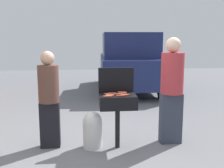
{
  "coord_description": "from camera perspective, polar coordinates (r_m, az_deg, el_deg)",
  "views": [
    {
      "loc": [
        -0.27,
        -4.14,
        1.78
      ],
      "look_at": [
        0.23,
        0.54,
        1.0
      ],
      "focal_mm": 42.31,
      "sensor_mm": 36.0,
      "label": 1
    }
  ],
  "objects": [
    {
      "name": "parked_minivan",
      "position": [
        9.42,
        3.49,
        4.83
      ],
      "size": [
        2.21,
        4.49,
        2.02
      ],
      "rotation": [
        0.0,
        0.0,
        3.09
      ],
      "color": "navy",
      "rests_on": "ground"
    },
    {
      "name": "bbq_grill",
      "position": [
        4.33,
        1.21,
        -4.16
      ],
      "size": [
        0.6,
        0.44,
        0.91
      ],
      "color": "black",
      "rests_on": "ground"
    },
    {
      "name": "hot_dog_11",
      "position": [
        4.44,
        2.03,
        -1.8
      ],
      "size": [
        0.13,
        0.04,
        0.03
      ],
      "primitive_type": "cylinder",
      "rotation": [
        0.0,
        1.57,
        -0.12
      ],
      "color": "#B74C33",
      "rests_on": "bbq_grill"
    },
    {
      "name": "grill_lid_open",
      "position": [
        4.48,
        0.87,
        0.88
      ],
      "size": [
        0.6,
        0.05,
        0.42
      ],
      "primitive_type": "cube",
      "color": "black",
      "rests_on": "bbq_grill"
    },
    {
      "name": "hot_dog_5",
      "position": [
        4.12,
        -0.98,
        -2.67
      ],
      "size": [
        0.13,
        0.03,
        0.03
      ],
      "primitive_type": "cylinder",
      "rotation": [
        0.0,
        1.57,
        -0.0
      ],
      "color": "#C6593D",
      "rests_on": "bbq_grill"
    },
    {
      "name": "hot_dog_8",
      "position": [
        4.24,
        2.96,
        -2.32
      ],
      "size": [
        0.13,
        0.04,
        0.03
      ],
      "primitive_type": "cylinder",
      "rotation": [
        0.0,
        1.57,
        -0.11
      ],
      "color": "#AD4228",
      "rests_on": "bbq_grill"
    },
    {
      "name": "hot_dog_1",
      "position": [
        4.31,
        -0.82,
        -2.13
      ],
      "size": [
        0.13,
        0.04,
        0.03
      ],
      "primitive_type": "cylinder",
      "rotation": [
        0.0,
        1.57,
        0.11
      ],
      "color": "#B74C33",
      "rests_on": "bbq_grill"
    },
    {
      "name": "hot_dog_4",
      "position": [
        4.34,
        0.05,
        -2.04
      ],
      "size": [
        0.13,
        0.03,
        0.03
      ],
      "primitive_type": "cylinder",
      "rotation": [
        0.0,
        1.57,
        0.07
      ],
      "color": "#B74C33",
      "rests_on": "bbq_grill"
    },
    {
      "name": "ground_plane",
      "position": [
        4.52,
        -2.18,
        -13.82
      ],
      "size": [
        24.0,
        24.0,
        0.0
      ],
      "primitive_type": "plane",
      "color": "slate"
    },
    {
      "name": "person_left",
      "position": [
        4.46,
        -13.47,
        -2.57
      ],
      "size": [
        0.34,
        0.34,
        1.61
      ],
      "rotation": [
        0.0,
        0.0,
        0.24
      ],
      "color": "black",
      "rests_on": "ground"
    },
    {
      "name": "hot_dog_2",
      "position": [
        4.28,
        1.3,
        -2.22
      ],
      "size": [
        0.13,
        0.04,
        0.03
      ],
      "primitive_type": "cylinder",
      "rotation": [
        0.0,
        1.57,
        -0.08
      ],
      "color": "#AD4228",
      "rests_on": "bbq_grill"
    },
    {
      "name": "hot_dog_9",
      "position": [
        4.41,
        2.35,
        -1.87
      ],
      "size": [
        0.13,
        0.03,
        0.03
      ],
      "primitive_type": "cylinder",
      "rotation": [
        0.0,
        1.57,
        0.06
      ],
      "color": "#B74C33",
      "rests_on": "bbq_grill"
    },
    {
      "name": "hot_dog_0",
      "position": [
        4.34,
        2.24,
        -2.05
      ],
      "size": [
        0.13,
        0.03,
        0.03
      ],
      "primitive_type": "cylinder",
      "rotation": [
        0.0,
        1.57,
        0.06
      ],
      "color": "#AD4228",
      "rests_on": "bbq_grill"
    },
    {
      "name": "hot_dog_6",
      "position": [
        4.17,
        -0.5,
        -2.54
      ],
      "size": [
        0.13,
        0.03,
        0.03
      ],
      "primitive_type": "cylinder",
      "rotation": [
        0.0,
        1.57,
        0.06
      ],
      "color": "#C6593D",
      "rests_on": "bbq_grill"
    },
    {
      "name": "hot_dog_3",
      "position": [
        4.2,
        2.61,
        -2.44
      ],
      "size": [
        0.13,
        0.04,
        0.03
      ],
      "primitive_type": "cylinder",
      "rotation": [
        0.0,
        1.57,
        0.11
      ],
      "color": "#B74C33",
      "rests_on": "bbq_grill"
    },
    {
      "name": "person_right",
      "position": [
        4.63,
        12.8,
        -0.6
      ],
      "size": [
        0.38,
        0.38,
        1.83
      ],
      "rotation": [
        0.0,
        0.0,
        3.18
      ],
      "color": "#333847",
      "rests_on": "ground"
    },
    {
      "name": "hot_dog_7",
      "position": [
        4.22,
        -0.44,
        -2.38
      ],
      "size": [
        0.13,
        0.04,
        0.03
      ],
      "primitive_type": "cylinder",
      "rotation": [
        0.0,
        1.57,
        -0.09
      ],
      "color": "#C6593D",
      "rests_on": "bbq_grill"
    },
    {
      "name": "propane_tank",
      "position": [
        4.46,
        -4.25,
        -9.7
      ],
      "size": [
        0.32,
        0.32,
        0.62
      ],
      "color": "silver",
      "rests_on": "ground"
    },
    {
      "name": "hot_dog_10",
      "position": [
        4.16,
        1.8,
        -2.56
      ],
      "size": [
        0.13,
        0.03,
        0.03
      ],
      "primitive_type": "cylinder",
      "rotation": [
        0.0,
        1.57,
        0.03
      ],
      "color": "#AD4228",
      "rests_on": "bbq_grill"
    }
  ]
}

